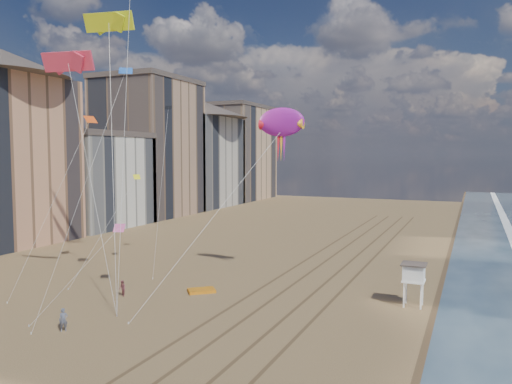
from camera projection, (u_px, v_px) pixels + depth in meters
wet_sand at (487, 280)px, 51.57m from camera, size 260.00×260.00×0.00m
tracks at (305, 286)px, 49.04m from camera, size 7.68×120.00×0.01m
buildings at (131, 151)px, 99.86m from camera, size 34.72×131.35×29.00m
lifeguard_stand at (414, 273)px, 42.43m from camera, size 2.06×2.06×3.72m
grounded_kite at (202, 291)px, 47.04m from camera, size 2.93×2.82×0.28m
show_kite at (281, 123)px, 50.09m from camera, size 5.36×9.05×23.57m
kite_flyer_a at (63, 320)px, 36.61m from camera, size 0.73×0.72×1.70m
kite_flyer_b at (122, 288)px, 45.64m from camera, size 0.90×0.86×1.47m
small_kites at (122, 136)px, 50.04m from camera, size 10.06×13.60×15.23m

